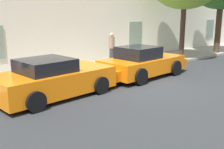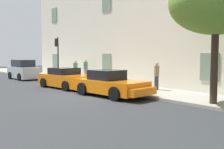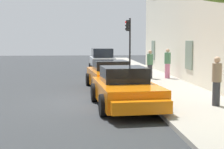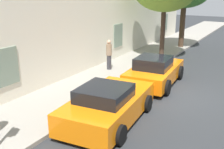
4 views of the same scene
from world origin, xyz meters
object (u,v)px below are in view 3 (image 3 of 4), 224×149
(traffic_light, at_px, (129,37))
(pedestrian_strolling, at_px, (217,80))
(sportscar_yellow_flank, at_px, (126,90))
(pedestrian_admiring, at_px, (167,63))
(pedestrian_bystander, at_px, (150,64))
(hatchback_parked, at_px, (102,62))
(sportscar_red_lead, at_px, (112,77))

(traffic_light, relative_size, pedestrian_strolling, 2.12)
(sportscar_yellow_flank, height_order, pedestrian_admiring, pedestrian_admiring)
(pedestrian_strolling, xyz_separation_m, pedestrian_bystander, (-8.20, -0.64, -0.03))
(hatchback_parked, bearing_deg, sportscar_red_lead, 0.39)
(sportscar_red_lead, xyz_separation_m, pedestrian_strolling, (5.09, 3.13, 0.42))
(sportscar_red_lead, relative_size, traffic_light, 1.34)
(hatchback_parked, relative_size, traffic_light, 1.04)
(sportscar_red_lead, distance_m, pedestrian_strolling, 5.99)
(traffic_light, bearing_deg, hatchback_parked, -160.24)
(pedestrian_strolling, distance_m, pedestrian_bystander, 8.22)
(traffic_light, relative_size, pedestrian_admiring, 2.05)
(traffic_light, relative_size, pedestrian_bystander, 2.15)
(pedestrian_strolling, bearing_deg, sportscar_red_lead, -148.40)
(sportscar_yellow_flank, xyz_separation_m, pedestrian_bystander, (-7.67, 2.40, 0.36))
(sportscar_red_lead, relative_size, sportscar_yellow_flank, 1.03)
(traffic_light, xyz_separation_m, pedestrian_admiring, (0.95, 2.19, -1.55))
(hatchback_parked, height_order, traffic_light, traffic_light)
(sportscar_red_lead, bearing_deg, pedestrian_bystander, 141.25)
(sportscar_red_lead, height_order, traffic_light, traffic_light)
(sportscar_yellow_flank, xyz_separation_m, hatchback_parked, (-12.66, -0.16, 0.20))
(hatchback_parked, xyz_separation_m, traffic_light, (3.96, 1.42, 1.76))
(sportscar_red_lead, relative_size, hatchback_parked, 1.28)
(traffic_light, bearing_deg, pedestrian_admiring, 66.56)
(pedestrian_admiring, height_order, pedestrian_bystander, pedestrian_admiring)
(sportscar_yellow_flank, distance_m, pedestrian_admiring, 8.49)
(sportscar_yellow_flank, relative_size, pedestrian_strolling, 2.75)
(hatchback_parked, distance_m, pedestrian_bystander, 5.61)
(sportscar_yellow_flank, height_order, pedestrian_strolling, pedestrian_strolling)
(pedestrian_admiring, bearing_deg, sportscar_red_lead, -48.20)
(pedestrian_bystander, bearing_deg, sportscar_yellow_flank, -17.35)
(sportscar_yellow_flank, height_order, pedestrian_bystander, pedestrian_bystander)
(hatchback_parked, bearing_deg, pedestrian_bystander, 27.07)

